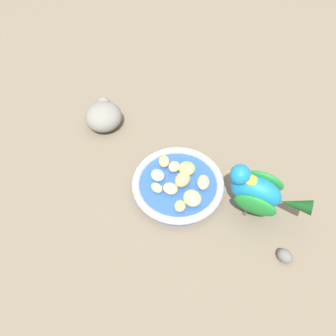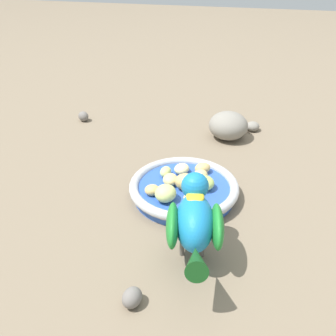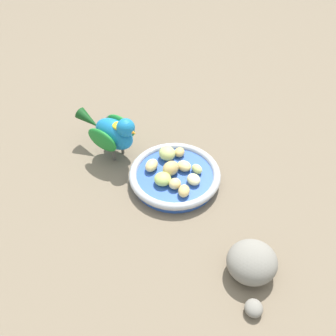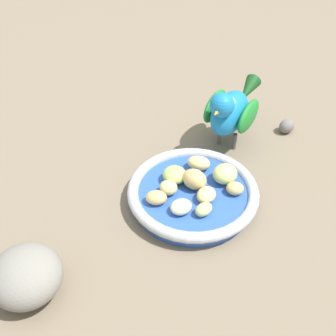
{
  "view_description": "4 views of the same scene",
  "coord_description": "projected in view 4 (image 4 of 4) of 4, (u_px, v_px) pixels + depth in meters",
  "views": [
    {
      "loc": [
        -0.36,
        -0.23,
        0.59
      ],
      "look_at": [
        -0.03,
        -0.0,
        0.06
      ],
      "focal_mm": 36.47,
      "sensor_mm": 36.0,
      "label": 1
    },
    {
      "loc": [
        0.07,
        -0.57,
        0.39
      ],
      "look_at": [
        -0.05,
        -0.03,
        0.05
      ],
      "focal_mm": 41.9,
      "sensor_mm": 36.0,
      "label": 2
    },
    {
      "loc": [
        0.39,
        0.41,
        0.63
      ],
      "look_at": [
        -0.01,
        -0.03,
        0.05
      ],
      "focal_mm": 45.11,
      "sensor_mm": 36.0,
      "label": 3
    },
    {
      "loc": [
        -0.28,
        0.33,
        0.44
      ],
      "look_at": [
        0.0,
        -0.0,
        0.06
      ],
      "focal_mm": 45.43,
      "sensor_mm": 36.0,
      "label": 4
    }
  ],
  "objects": [
    {
      "name": "feeding_bowl",
      "position": [
        193.0,
        194.0,
        0.61
      ],
      "size": [
        0.19,
        0.19,
        0.03
      ],
      "color": "#2D56B7",
      "rests_on": "ground_plane"
    },
    {
      "name": "apple_piece_6",
      "position": [
        200.0,
        164.0,
        0.63
      ],
      "size": [
        0.04,
        0.04,
        0.02
      ],
      "primitive_type": "ellipsoid",
      "rotation": [
        0.0,
        0.0,
        0.43
      ],
      "color": "#E5C67F",
      "rests_on": "feeding_bowl"
    },
    {
      "name": "rock_large",
      "position": [
        26.0,
        276.0,
        0.48
      ],
      "size": [
        0.12,
        0.11,
        0.06
      ],
      "primitive_type": "ellipsoid",
      "rotation": [
        0.0,
        0.0,
        5.79
      ],
      "color": "gray",
      "rests_on": "ground_plane"
    },
    {
      "name": "apple_piece_0",
      "position": [
        206.0,
        195.0,
        0.58
      ],
      "size": [
        0.03,
        0.03,
        0.02
      ],
      "primitive_type": "ellipsoid",
      "rotation": [
        0.0,
        0.0,
        4.84
      ],
      "color": "#E5C67F",
      "rests_on": "feeding_bowl"
    },
    {
      "name": "parrot",
      "position": [
        231.0,
        110.0,
        0.68
      ],
      "size": [
        0.09,
        0.17,
        0.12
      ],
      "rotation": [
        0.0,
        0.0,
        1.75
      ],
      "color": "#59544C",
      "rests_on": "ground_plane"
    },
    {
      "name": "apple_piece_5",
      "position": [
        225.0,
        174.0,
        0.61
      ],
      "size": [
        0.04,
        0.04,
        0.03
      ],
      "primitive_type": "ellipsoid",
      "rotation": [
        0.0,
        0.0,
        4.53
      ],
      "color": "#C6D17A",
      "rests_on": "feeding_bowl"
    },
    {
      "name": "ground_plane",
      "position": [
        168.0,
        203.0,
        0.61
      ],
      "size": [
        4.0,
        4.0,
        0.0
      ],
      "primitive_type": "plane",
      "color": "#756651"
    },
    {
      "name": "apple_piece_1",
      "position": [
        194.0,
        179.0,
        0.6
      ],
      "size": [
        0.04,
        0.03,
        0.03
      ],
      "primitive_type": "ellipsoid",
      "rotation": [
        0.0,
        0.0,
        3.18
      ],
      "color": "tan",
      "rests_on": "feeding_bowl"
    },
    {
      "name": "apple_piece_7",
      "position": [
        156.0,
        198.0,
        0.58
      ],
      "size": [
        0.04,
        0.04,
        0.02
      ],
      "primitive_type": "ellipsoid",
      "rotation": [
        0.0,
        0.0,
        3.81
      ],
      "color": "tan",
      "rests_on": "feeding_bowl"
    },
    {
      "name": "apple_piece_9",
      "position": [
        235.0,
        188.0,
        0.59
      ],
      "size": [
        0.03,
        0.03,
        0.02
      ],
      "primitive_type": "ellipsoid",
      "rotation": [
        0.0,
        0.0,
        3.67
      ],
      "color": "tan",
      "rests_on": "feeding_bowl"
    },
    {
      "name": "apple_piece_3",
      "position": [
        172.0,
        188.0,
        0.59
      ],
      "size": [
        0.03,
        0.03,
        0.02
      ],
      "primitive_type": "ellipsoid",
      "rotation": [
        0.0,
        0.0,
        0.32
      ],
      "color": "#E5C67F",
      "rests_on": "feeding_bowl"
    },
    {
      "name": "apple_piece_4",
      "position": [
        203.0,
        210.0,
        0.56
      ],
      "size": [
        0.02,
        0.03,
        0.02
      ],
      "primitive_type": "ellipsoid",
      "rotation": [
        0.0,
        0.0,
        1.43
      ],
      "color": "#C6D17A",
      "rests_on": "feeding_bowl"
    },
    {
      "name": "apple_piece_8",
      "position": [
        174.0,
        175.0,
        0.61
      ],
      "size": [
        0.04,
        0.04,
        0.02
      ],
      "primitive_type": "ellipsoid",
      "rotation": [
        0.0,
        0.0,
        3.35
      ],
      "color": "#B2CC66",
      "rests_on": "feeding_bowl"
    },
    {
      "name": "pebble_0",
      "position": [
        287.0,
        126.0,
        0.74
      ],
      "size": [
        0.03,
        0.03,
        0.02
      ],
      "primitive_type": "ellipsoid",
      "rotation": [
        0.0,
        0.0,
        4.48
      ],
      "color": "slate",
      "rests_on": "ground_plane"
    },
    {
      "name": "apple_piece_2",
      "position": [
        181.0,
        207.0,
        0.57
      ],
      "size": [
        0.03,
        0.04,
        0.02
      ],
      "primitive_type": "ellipsoid",
      "rotation": [
        0.0,
        0.0,
        1.26
      ],
      "color": "beige",
      "rests_on": "feeding_bowl"
    }
  ]
}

